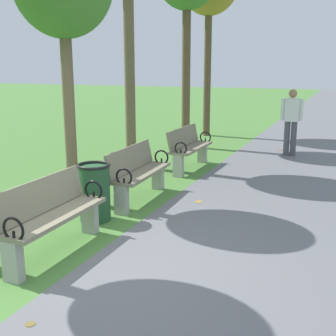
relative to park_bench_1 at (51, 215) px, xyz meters
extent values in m
plane|color=#4C7F38|center=(0.50, 0.00, -0.49)|extent=(80.00, 80.00, 0.00)
cube|color=slate|center=(1.89, 18.00, -0.48)|extent=(2.78, 44.00, 0.02)
cube|color=gray|center=(0.05, 0.00, -0.01)|extent=(0.45, 1.60, 0.05)
cube|color=gray|center=(-0.14, 0.00, 0.21)|extent=(0.14, 1.60, 0.40)
cube|color=#A8A59E|center=(0.06, -0.74, -0.26)|extent=(0.20, 0.12, 0.45)
cube|color=#A8A59E|center=(0.05, 0.74, -0.26)|extent=(0.20, 0.12, 0.45)
torus|color=black|center=(0.12, -0.76, 0.10)|extent=(0.27, 0.03, 0.27)
cylinder|color=black|center=(0.12, -0.76, 0.02)|extent=(0.03, 0.03, 0.12)
torus|color=black|center=(0.11, 0.76, 0.10)|extent=(0.27, 0.03, 0.27)
cylinder|color=black|center=(0.11, 0.76, 0.02)|extent=(0.03, 0.03, 0.12)
cube|color=gray|center=(0.05, 2.30, -0.01)|extent=(0.50, 1.61, 0.05)
cube|color=gray|center=(-0.14, 2.29, 0.21)|extent=(0.18, 1.60, 0.40)
cube|color=#A8A59E|center=(0.08, 1.56, -0.26)|extent=(0.20, 0.13, 0.45)
cube|color=#A8A59E|center=(0.03, 3.04, -0.26)|extent=(0.20, 0.13, 0.45)
torus|color=black|center=(0.14, 1.54, 0.10)|extent=(0.27, 0.04, 0.27)
cylinder|color=black|center=(0.14, 1.54, 0.02)|extent=(0.03, 0.03, 0.12)
torus|color=black|center=(0.09, 3.06, 0.10)|extent=(0.27, 0.04, 0.27)
cylinder|color=black|center=(0.09, 3.06, 0.02)|extent=(0.03, 0.03, 0.12)
cube|color=gray|center=(0.05, 4.75, -0.01)|extent=(0.46, 1.61, 0.05)
cube|color=gray|center=(-0.14, 4.76, 0.21)|extent=(0.15, 1.60, 0.40)
cube|color=#A8A59E|center=(0.04, 4.01, -0.26)|extent=(0.20, 0.12, 0.45)
cube|color=#A8A59E|center=(0.06, 5.49, -0.26)|extent=(0.20, 0.12, 0.45)
torus|color=black|center=(0.10, 3.99, 0.10)|extent=(0.27, 0.03, 0.27)
cylinder|color=black|center=(0.10, 3.99, 0.02)|extent=(0.03, 0.03, 0.12)
torus|color=black|center=(0.12, 5.51, 0.10)|extent=(0.27, 0.03, 0.27)
cylinder|color=black|center=(0.12, 5.51, 0.02)|extent=(0.03, 0.03, 0.12)
cylinder|color=brown|center=(-0.97, 1.82, 0.96)|extent=(0.18, 0.18, 2.89)
cylinder|color=brown|center=(-1.26, 4.48, 1.52)|extent=(0.22, 0.22, 4.01)
cylinder|color=brown|center=(-1.00, 7.24, 1.47)|extent=(0.22, 0.22, 3.91)
cylinder|color=brown|center=(-1.08, 9.37, 1.53)|extent=(0.22, 0.22, 4.03)
cylinder|color=#4C4C56|center=(1.92, 7.00, -0.04)|extent=(0.14, 0.14, 0.85)
cylinder|color=#4C4C56|center=(1.76, 6.98, -0.04)|extent=(0.14, 0.14, 0.85)
cube|color=white|center=(1.84, 6.99, 0.66)|extent=(0.36, 0.26, 0.56)
sphere|color=#9E7051|center=(1.84, 6.99, 1.05)|extent=(0.20, 0.20, 0.20)
cylinder|color=white|center=(2.06, 7.01, 0.66)|extent=(0.09, 0.09, 0.52)
cylinder|color=white|center=(1.62, 6.96, 0.66)|extent=(0.09, 0.09, 0.52)
cylinder|color=#234C2D|center=(-0.15, 1.18, -0.09)|extent=(0.44, 0.44, 0.80)
torus|color=black|center=(-0.15, 1.18, 0.33)|extent=(0.48, 0.48, 0.04)
cylinder|color=gold|center=(-0.88, 5.16, -0.48)|extent=(0.10, 0.10, 0.00)
cylinder|color=#BC842D|center=(0.98, 2.53, -0.46)|extent=(0.13, 0.13, 0.00)
cylinder|color=#BC842D|center=(-0.57, 2.56, -0.48)|extent=(0.16, 0.16, 0.00)
cylinder|color=brown|center=(-1.06, 5.12, -0.48)|extent=(0.08, 0.08, 0.00)
cylinder|color=#93511E|center=(1.54, 7.58, -0.46)|extent=(0.10, 0.10, 0.00)
cylinder|color=gold|center=(-1.99, 2.91, -0.48)|extent=(0.12, 0.12, 0.00)
cylinder|color=gold|center=(-0.14, 7.26, -0.48)|extent=(0.10, 0.10, 0.00)
cylinder|color=brown|center=(0.75, -1.33, -0.46)|extent=(0.10, 0.10, 0.00)
cylinder|color=brown|center=(-0.44, 7.15, -0.48)|extent=(0.11, 0.11, 0.00)
camera|label=1|loc=(3.14, -3.97, 1.71)|focal=46.65mm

